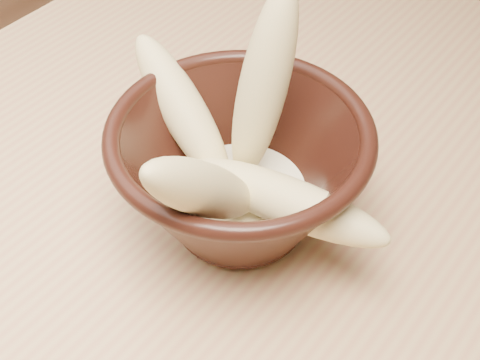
{
  "coord_description": "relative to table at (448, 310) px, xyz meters",
  "views": [
    {
      "loc": [
        0.06,
        -0.4,
        1.21
      ],
      "look_at": [
        -0.18,
        -0.09,
        0.81
      ],
      "focal_mm": 50.0,
      "sensor_mm": 36.0,
      "label": 1
    }
  ],
  "objects": [
    {
      "name": "milk_puddle",
      "position": [
        -0.18,
        -0.09,
        0.12
      ],
      "size": [
        0.12,
        0.12,
        0.02
      ],
      "primitive_type": "cylinder",
      "color": "#FBF3CA",
      "rests_on": "bowl"
    },
    {
      "name": "banana_across",
      "position": [
        -0.13,
        -0.1,
        0.15
      ],
      "size": [
        0.18,
        0.06,
        0.05
      ],
      "primitive_type": "ellipsoid",
      "rotation": [
        1.5,
        0.0,
        1.67
      ],
      "color": "#EED18C",
      "rests_on": "bowl"
    },
    {
      "name": "table",
      "position": [
        0.0,
        0.0,
        0.0
      ],
      "size": [
        1.2,
        0.8,
        0.75
      ],
      "color": "tan",
      "rests_on": "ground"
    },
    {
      "name": "bowl",
      "position": [
        -0.18,
        -0.09,
        0.15
      ],
      "size": [
        0.21,
        0.21,
        0.12
      ],
      "rotation": [
        0.0,
        0.0,
        0.0
      ],
      "color": "black",
      "rests_on": "table"
    },
    {
      "name": "banana_upright",
      "position": [
        -0.18,
        -0.05,
        0.21
      ],
      "size": [
        0.05,
        0.09,
        0.18
      ],
      "primitive_type": "ellipsoid",
      "rotation": [
        0.25,
        0.0,
        2.96
      ],
      "color": "#EED18C",
      "rests_on": "bowl"
    },
    {
      "name": "banana_front",
      "position": [
        -0.16,
        -0.15,
        0.19
      ],
      "size": [
        0.05,
        0.15,
        0.16
      ],
      "primitive_type": "ellipsoid",
      "rotation": [
        0.72,
        0.0,
        0.06
      ],
      "color": "#EED18C",
      "rests_on": "bowl"
    },
    {
      "name": "banana_left",
      "position": [
        -0.25,
        -0.07,
        0.16
      ],
      "size": [
        0.15,
        0.08,
        0.12
      ],
      "primitive_type": "ellipsoid",
      "rotation": [
        0.97,
        0.0,
        -1.83
      ],
      "color": "#EED18C",
      "rests_on": "bowl"
    }
  ]
}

